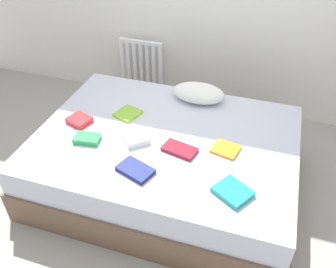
% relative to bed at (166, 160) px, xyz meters
% --- Properties ---
extents(ground_plane, '(8.00, 8.00, 0.00)m').
position_rel_bed_xyz_m(ground_plane, '(0.00, 0.00, -0.25)').
color(ground_plane, '#9E998E').
extents(bed, '(2.00, 1.50, 0.50)m').
position_rel_bed_xyz_m(bed, '(0.00, 0.00, 0.00)').
color(bed, brown).
rests_on(bed, ground).
extents(radiator, '(0.48, 0.04, 0.56)m').
position_rel_bed_xyz_m(radiator, '(-0.67, 1.20, 0.16)').
color(radiator, white).
rests_on(radiator, ground).
extents(pillow, '(0.45, 0.27, 0.15)m').
position_rel_bed_xyz_m(pillow, '(0.11, 0.56, 0.33)').
color(pillow, white).
rests_on(pillow, bed).
extents(textbook_white, '(0.25, 0.25, 0.05)m').
position_rel_bed_xyz_m(textbook_white, '(-0.20, -0.12, 0.28)').
color(textbook_white, white).
rests_on(textbook_white, bed).
extents(textbook_red, '(0.21, 0.19, 0.05)m').
position_rel_bed_xyz_m(textbook_red, '(-0.71, -0.05, 0.28)').
color(textbook_red, red).
rests_on(textbook_red, bed).
extents(textbook_orange, '(0.22, 0.20, 0.02)m').
position_rel_bed_xyz_m(textbook_orange, '(0.46, -0.03, 0.26)').
color(textbook_orange, orange).
rests_on(textbook_orange, bed).
extents(textbook_navy, '(0.28, 0.22, 0.03)m').
position_rel_bed_xyz_m(textbook_navy, '(-0.07, -0.43, 0.27)').
color(textbook_navy, navy).
rests_on(textbook_navy, bed).
extents(textbook_teal, '(0.28, 0.27, 0.04)m').
position_rel_bed_xyz_m(textbook_teal, '(0.58, -0.43, 0.27)').
color(textbook_teal, teal).
rests_on(textbook_teal, bed).
extents(textbook_green, '(0.20, 0.15, 0.04)m').
position_rel_bed_xyz_m(textbook_green, '(-0.54, -0.24, 0.27)').
color(textbook_green, green).
rests_on(textbook_green, bed).
extents(textbook_maroon, '(0.27, 0.19, 0.03)m').
position_rel_bed_xyz_m(textbook_maroon, '(0.15, -0.14, 0.27)').
color(textbook_maroon, maroon).
rests_on(textbook_maroon, bed).
extents(textbook_lime, '(0.23, 0.23, 0.02)m').
position_rel_bed_xyz_m(textbook_lime, '(-0.39, 0.17, 0.26)').
color(textbook_lime, '#8CC638').
rests_on(textbook_lime, bed).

